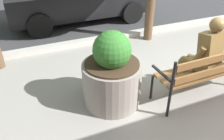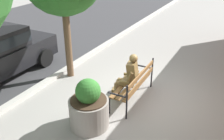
{
  "view_description": "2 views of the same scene",
  "coord_description": "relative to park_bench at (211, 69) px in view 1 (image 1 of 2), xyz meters",
  "views": [
    {
      "loc": [
        -2.79,
        -2.1,
        2.45
      ],
      "look_at": [
        -1.64,
        0.64,
        0.6
      ],
      "focal_mm": 36.74,
      "sensor_mm": 36.0,
      "label": 1
    },
    {
      "loc": [
        -5.52,
        -2.1,
        3.86
      ],
      "look_at": [
        -0.14,
        0.86,
        0.75
      ],
      "focal_mm": 39.89,
      "sensor_mm": 36.0,
      "label": 2
    }
  ],
  "objects": [
    {
      "name": "park_bench",
      "position": [
        0.0,
        0.0,
        0.0
      ],
      "size": [
        1.81,
        0.56,
        0.95
      ],
      "color": "brown",
      "rests_on": "ground"
    },
    {
      "name": "ground_plane",
      "position": [
        0.13,
        -0.15,
        -0.54
      ],
      "size": [
        80.0,
        80.0,
        0.0
      ],
      "primitive_type": "plane",
      "color": "gray"
    },
    {
      "name": "bronze_statue_seated",
      "position": [
        -0.06,
        0.21,
        0.12
      ],
      "size": [
        0.59,
        0.84,
        1.37
      ],
      "color": "brown",
      "rests_on": "ground"
    },
    {
      "name": "curb_stone",
      "position": [
        0.13,
        2.75,
        -0.48
      ],
      "size": [
        60.0,
        0.2,
        0.12
      ],
      "primitive_type": "cube",
      "color": "#B2AFA8",
      "rests_on": "ground"
    },
    {
      "name": "concrete_planter",
      "position": [
        -1.51,
        0.49,
        -0.05
      ],
      "size": [
        0.93,
        0.93,
        1.23
      ],
      "color": "gray",
      "rests_on": "ground"
    }
  ]
}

